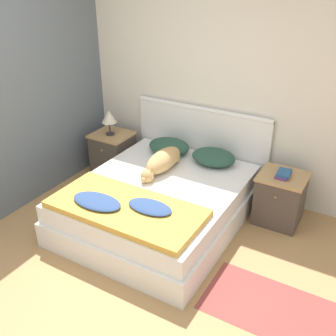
{
  "coord_description": "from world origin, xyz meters",
  "views": [
    {
      "loc": [
        1.76,
        -1.9,
        2.48
      ],
      "look_at": [
        -0.08,
        1.27,
        0.56
      ],
      "focal_mm": 42.0,
      "sensor_mm": 36.0,
      "label": 1
    }
  ],
  "objects_px": {
    "pillow_left": "(169,146)",
    "pillow_right": "(213,157)",
    "nightstand_left": "(113,153)",
    "dog": "(163,161)",
    "nightstand_right": "(280,198)",
    "book_stack": "(284,174)",
    "bed": "(159,203)",
    "table_lamp": "(109,117)"
  },
  "relations": [
    {
      "from": "pillow_left",
      "to": "pillow_right",
      "type": "bearing_deg",
      "value": 0.0
    },
    {
      "from": "nightstand_left",
      "to": "dog",
      "type": "bearing_deg",
      "value": -20.54
    },
    {
      "from": "nightstand_left",
      "to": "nightstand_right",
      "type": "relative_size",
      "value": 1.0
    },
    {
      "from": "pillow_left",
      "to": "book_stack",
      "type": "relative_size",
      "value": 2.39
    },
    {
      "from": "pillow_right",
      "to": "dog",
      "type": "xyz_separation_m",
      "value": [
        -0.41,
        -0.42,
        0.02
      ]
    },
    {
      "from": "bed",
      "to": "book_stack",
      "type": "bearing_deg",
      "value": 30.25
    },
    {
      "from": "bed",
      "to": "pillow_right",
      "type": "distance_m",
      "value": 0.83
    },
    {
      "from": "book_stack",
      "to": "nightstand_right",
      "type": "bearing_deg",
      "value": 100.34
    },
    {
      "from": "book_stack",
      "to": "table_lamp",
      "type": "xyz_separation_m",
      "value": [
        -2.19,
        -0.02,
        0.21
      ]
    },
    {
      "from": "bed",
      "to": "table_lamp",
      "type": "bearing_deg",
      "value": 150.29
    },
    {
      "from": "nightstand_left",
      "to": "pillow_right",
      "type": "relative_size",
      "value": 1.1
    },
    {
      "from": "nightstand_left",
      "to": "pillow_right",
      "type": "bearing_deg",
      "value": 2.46
    },
    {
      "from": "nightstand_left",
      "to": "pillow_right",
      "type": "distance_m",
      "value": 1.41
    },
    {
      "from": "nightstand_right",
      "to": "pillow_right",
      "type": "relative_size",
      "value": 1.1
    },
    {
      "from": "nightstand_left",
      "to": "table_lamp",
      "type": "bearing_deg",
      "value": -90.0
    },
    {
      "from": "pillow_right",
      "to": "table_lamp",
      "type": "height_order",
      "value": "table_lamp"
    },
    {
      "from": "pillow_right",
      "to": "dog",
      "type": "bearing_deg",
      "value": -134.4
    },
    {
      "from": "pillow_left",
      "to": "table_lamp",
      "type": "relative_size",
      "value": 1.58
    },
    {
      "from": "table_lamp",
      "to": "book_stack",
      "type": "bearing_deg",
      "value": 0.4
    },
    {
      "from": "nightstand_right",
      "to": "pillow_left",
      "type": "distance_m",
      "value": 1.41
    },
    {
      "from": "pillow_left",
      "to": "book_stack",
      "type": "height_order",
      "value": "pillow_left"
    },
    {
      "from": "pillow_right",
      "to": "table_lamp",
      "type": "distance_m",
      "value": 1.41
    },
    {
      "from": "book_stack",
      "to": "table_lamp",
      "type": "bearing_deg",
      "value": -179.6
    },
    {
      "from": "pillow_left",
      "to": "table_lamp",
      "type": "xyz_separation_m",
      "value": [
        -0.81,
        -0.09,
        0.24
      ]
    },
    {
      "from": "pillow_left",
      "to": "nightstand_left",
      "type": "bearing_deg",
      "value": -175.77
    },
    {
      "from": "nightstand_left",
      "to": "nightstand_right",
      "type": "bearing_deg",
      "value": 0.0
    },
    {
      "from": "bed",
      "to": "nightstand_right",
      "type": "relative_size",
      "value": 3.47
    },
    {
      "from": "pillow_right",
      "to": "dog",
      "type": "height_order",
      "value": "dog"
    },
    {
      "from": "book_stack",
      "to": "table_lamp",
      "type": "height_order",
      "value": "table_lamp"
    },
    {
      "from": "table_lamp",
      "to": "nightstand_left",
      "type": "bearing_deg",
      "value": 90.0
    },
    {
      "from": "pillow_left",
      "to": "table_lamp",
      "type": "bearing_deg",
      "value": -173.67
    },
    {
      "from": "pillow_right",
      "to": "nightstand_left",
      "type": "bearing_deg",
      "value": -177.54
    },
    {
      "from": "pillow_left",
      "to": "dog",
      "type": "bearing_deg",
      "value": -68.79
    },
    {
      "from": "nightstand_right",
      "to": "dog",
      "type": "relative_size",
      "value": 0.68
    },
    {
      "from": "bed",
      "to": "table_lamp",
      "type": "xyz_separation_m",
      "value": [
        -1.09,
        0.62,
        0.56
      ]
    },
    {
      "from": "nightstand_left",
      "to": "table_lamp",
      "type": "height_order",
      "value": "table_lamp"
    },
    {
      "from": "table_lamp",
      "to": "pillow_left",
      "type": "bearing_deg",
      "value": 6.33
    },
    {
      "from": "bed",
      "to": "nightstand_left",
      "type": "xyz_separation_m",
      "value": [
        -1.09,
        0.65,
        0.05
      ]
    },
    {
      "from": "bed",
      "to": "nightstand_left",
      "type": "bearing_deg",
      "value": 149.12
    },
    {
      "from": "pillow_right",
      "to": "book_stack",
      "type": "relative_size",
      "value": 2.39
    },
    {
      "from": "nightstand_left",
      "to": "book_stack",
      "type": "height_order",
      "value": "book_stack"
    },
    {
      "from": "nightstand_left",
      "to": "pillow_left",
      "type": "bearing_deg",
      "value": 4.23
    }
  ]
}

